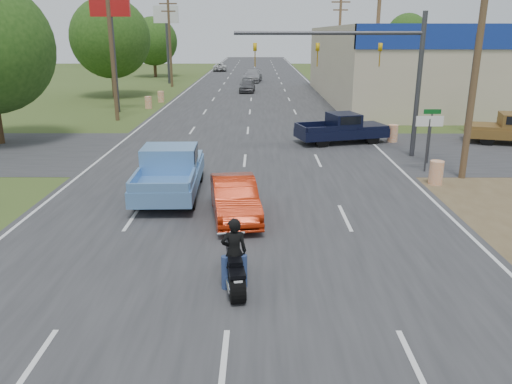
{
  "coord_description": "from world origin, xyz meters",
  "views": [
    {
      "loc": [
        0.64,
        -7.84,
        5.97
      ],
      "look_at": [
        0.59,
        6.84,
        1.3
      ],
      "focal_mm": 35.0,
      "sensor_mm": 36.0,
      "label": 1
    }
  ],
  "objects_px": {
    "red_convertible": "(235,198)",
    "blue_pickup": "(171,170)",
    "distant_car_white": "(220,67)",
    "motorcycle": "(235,270)",
    "navy_pickup": "(344,128)",
    "rider": "(234,256)",
    "distant_car_grey": "(247,86)",
    "distant_car_silver": "(252,76)"
  },
  "relations": [
    {
      "from": "red_convertible",
      "to": "rider",
      "type": "distance_m",
      "value": 4.97
    },
    {
      "from": "distant_car_white",
      "to": "red_convertible",
      "type": "bearing_deg",
      "value": 92.0
    },
    {
      "from": "navy_pickup",
      "to": "distant_car_silver",
      "type": "bearing_deg",
      "value": 172.6
    },
    {
      "from": "distant_car_grey",
      "to": "navy_pickup",
      "type": "bearing_deg",
      "value": -74.32
    },
    {
      "from": "distant_car_silver",
      "to": "navy_pickup",
      "type": "bearing_deg",
      "value": -76.05
    },
    {
      "from": "distant_car_grey",
      "to": "distant_car_white",
      "type": "distance_m",
      "value": 32.15
    },
    {
      "from": "motorcycle",
      "to": "rider",
      "type": "height_order",
      "value": "rider"
    },
    {
      "from": "rider",
      "to": "blue_pickup",
      "type": "xyz_separation_m",
      "value": [
        -2.81,
        7.62,
        0.09
      ]
    },
    {
      "from": "motorcycle",
      "to": "red_convertible",
      "type": "bearing_deg",
      "value": 84.17
    },
    {
      "from": "red_convertible",
      "to": "blue_pickup",
      "type": "relative_size",
      "value": 0.71
    },
    {
      "from": "blue_pickup",
      "to": "rider",
      "type": "bearing_deg",
      "value": -71.52
    },
    {
      "from": "distant_car_white",
      "to": "navy_pickup",
      "type": "bearing_deg",
      "value": 98.48
    },
    {
      "from": "rider",
      "to": "distant_car_grey",
      "type": "height_order",
      "value": "rider"
    },
    {
      "from": "distant_car_grey",
      "to": "distant_car_white",
      "type": "height_order",
      "value": "distant_car_grey"
    },
    {
      "from": "red_convertible",
      "to": "navy_pickup",
      "type": "bearing_deg",
      "value": 56.67
    },
    {
      "from": "blue_pickup",
      "to": "red_convertible",
      "type": "bearing_deg",
      "value": -47.44
    },
    {
      "from": "distant_car_white",
      "to": "distant_car_silver",
      "type": "bearing_deg",
      "value": 103.24
    },
    {
      "from": "red_convertible",
      "to": "distant_car_white",
      "type": "relative_size",
      "value": 0.86
    },
    {
      "from": "distant_car_grey",
      "to": "distant_car_silver",
      "type": "distance_m",
      "value": 11.82
    },
    {
      "from": "blue_pickup",
      "to": "distant_car_grey",
      "type": "relative_size",
      "value": 1.46
    },
    {
      "from": "distant_car_grey",
      "to": "distant_car_silver",
      "type": "bearing_deg",
      "value": 90.5
    },
    {
      "from": "motorcycle",
      "to": "blue_pickup",
      "type": "distance_m",
      "value": 8.2
    },
    {
      "from": "motorcycle",
      "to": "rider",
      "type": "xyz_separation_m",
      "value": [
        -0.01,
        0.06,
        0.35
      ]
    },
    {
      "from": "red_convertible",
      "to": "blue_pickup",
      "type": "xyz_separation_m",
      "value": [
        -2.59,
        2.66,
        0.28
      ]
    },
    {
      "from": "blue_pickup",
      "to": "distant_car_white",
      "type": "xyz_separation_m",
      "value": [
        -2.98,
        67.11,
        -0.29
      ]
    },
    {
      "from": "rider",
      "to": "navy_pickup",
      "type": "relative_size",
      "value": 0.32
    },
    {
      "from": "blue_pickup",
      "to": "distant_car_silver",
      "type": "bearing_deg",
      "value": 85.05
    },
    {
      "from": "distant_car_silver",
      "to": "distant_car_white",
      "type": "distance_m",
      "value": 20.7
    },
    {
      "from": "navy_pickup",
      "to": "distant_car_white",
      "type": "distance_m",
      "value": 58.65
    },
    {
      "from": "red_convertible",
      "to": "motorcycle",
      "type": "relative_size",
      "value": 1.77
    },
    {
      "from": "red_convertible",
      "to": "navy_pickup",
      "type": "height_order",
      "value": "navy_pickup"
    },
    {
      "from": "navy_pickup",
      "to": "distant_car_grey",
      "type": "relative_size",
      "value": 1.38
    },
    {
      "from": "motorcycle",
      "to": "distant_car_silver",
      "type": "relative_size",
      "value": 0.43
    },
    {
      "from": "rider",
      "to": "distant_car_grey",
      "type": "xyz_separation_m",
      "value": [
        -0.57,
        43.0,
        -0.2
      ]
    },
    {
      "from": "distant_car_white",
      "to": "motorcycle",
      "type": "bearing_deg",
      "value": 91.86
    },
    {
      "from": "red_convertible",
      "to": "distant_car_silver",
      "type": "bearing_deg",
      "value": 81.49
    },
    {
      "from": "red_convertible",
      "to": "distant_car_silver",
      "type": "height_order",
      "value": "distant_car_silver"
    },
    {
      "from": "blue_pickup",
      "to": "distant_car_white",
      "type": "relative_size",
      "value": 1.21
    },
    {
      "from": "rider",
      "to": "distant_car_white",
      "type": "bearing_deg",
      "value": -93.94
    },
    {
      "from": "distant_car_white",
      "to": "rider",
      "type": "bearing_deg",
      "value": 91.86
    },
    {
      "from": "motorcycle",
      "to": "navy_pickup",
      "type": "bearing_deg",
      "value": 64.11
    },
    {
      "from": "distant_car_silver",
      "to": "motorcycle",
      "type": "bearing_deg",
      "value": -84.34
    }
  ]
}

